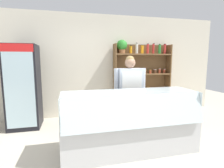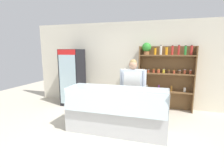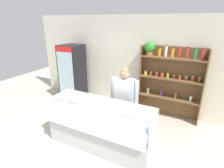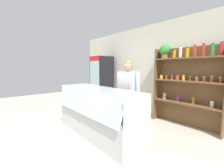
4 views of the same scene
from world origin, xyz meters
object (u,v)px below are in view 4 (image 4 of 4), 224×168
Objects in this scene: shelving_unit at (184,79)px; shop_clerk at (128,89)px; drinks_fridge at (102,81)px; deli_display_case at (98,120)px.

shelving_unit reaches higher than shop_clerk.
shelving_unit is at bearing 7.11° from drinks_fridge.
drinks_fridge is 0.91× the size of shelving_unit.
shop_clerk reaches higher than deli_display_case.
shelving_unit is at bearing 60.08° from shop_clerk.
drinks_fridge reaches higher than deli_display_case.
shelving_unit is 1.45m from shop_clerk.
deli_display_case is at bearing -109.35° from shop_clerk.
deli_display_case is (1.94, -1.55, -0.61)m from drinks_fridge.
shelving_unit reaches higher than deli_display_case.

